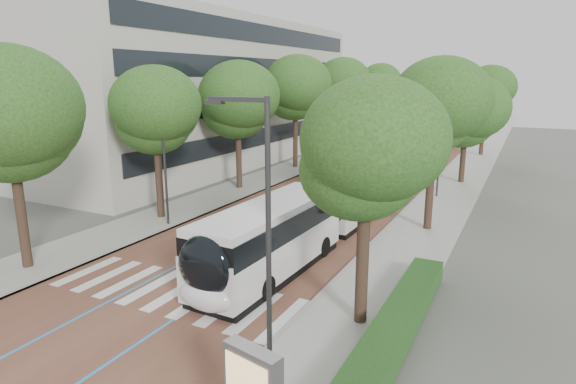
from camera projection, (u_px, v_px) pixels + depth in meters
name	position (u px, v px, depth m)	size (l,w,h in m)	color
ground	(155.00, 302.00, 18.74)	(160.00, 160.00, 0.00)	#51544C
road	(403.00, 156.00, 53.46)	(11.00, 140.00, 0.02)	brown
sidewalk_left	(340.00, 151.00, 56.74)	(4.00, 140.00, 0.12)	gray
sidewalk_right	(475.00, 160.00, 50.17)	(4.00, 140.00, 0.12)	gray
kerb_left	(355.00, 152.00, 55.90)	(0.20, 140.00, 0.14)	gray
kerb_right	(456.00, 159.00, 51.00)	(0.20, 140.00, 0.14)	gray
zebra_crossing	(175.00, 292.00, 19.52)	(10.55, 3.60, 0.01)	silver
lane_line_left	(389.00, 154.00, 54.16)	(0.12, 126.00, 0.01)	#2A85D3
lane_line_right	(417.00, 156.00, 52.76)	(0.12, 126.00, 0.01)	#2A85D3
office_building	(192.00, 92.00, 49.94)	(18.11, 40.00, 14.00)	#9B9890
hedge	(384.00, 348.00, 14.63)	(1.20, 14.00, 0.80)	#173D15
streetlight_near	(262.00, 229.00, 12.11)	(1.82, 0.20, 8.00)	#313134
streetlight_far	(439.00, 131.00, 33.81)	(1.82, 0.20, 8.00)	#313134
lamp_post_left	(164.00, 157.00, 27.39)	(0.14, 0.14, 8.00)	#313134
trees_left	(282.00, 95.00, 42.34)	(6.31, 60.97, 10.12)	black
trees_right	(461.00, 109.00, 35.21)	(6.03, 47.15, 9.21)	black
lead_bus	(310.00, 217.00, 24.30)	(3.17, 18.47, 3.20)	black
bus_queued_0	(386.00, 166.00, 38.49)	(3.24, 12.52, 3.20)	silver
bus_queued_1	(422.00, 146.00, 49.36)	(2.81, 12.45, 3.20)	silver
bus_queued_2	(443.00, 132.00, 61.59)	(2.64, 12.42, 3.20)	silver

